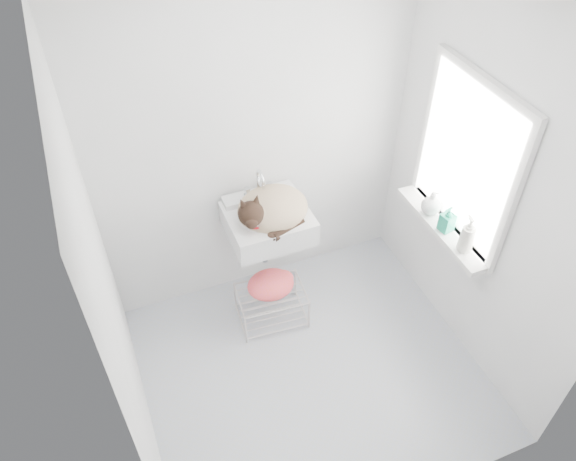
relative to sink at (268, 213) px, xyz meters
name	(u,v)px	position (x,y,z in m)	size (l,w,h in m)	color
floor	(311,371)	(0.02, -0.74, -0.85)	(2.20, 2.00, 0.02)	#ACB0B6
ceiling	(329,8)	(0.02, -0.74, 1.65)	(2.20, 2.00, 0.02)	white
back_wall	(255,143)	(0.02, 0.26, 0.40)	(2.20, 0.02, 2.50)	white
right_wall	(487,192)	(1.12, -0.74, 0.40)	(0.02, 2.00, 2.50)	white
left_wall	(111,299)	(-1.08, -0.74, 0.40)	(0.02, 2.00, 2.50)	white
window_glass	(468,160)	(1.10, -0.54, 0.50)	(0.01, 0.80, 1.00)	white
window_frame	(466,161)	(1.09, -0.54, 0.50)	(0.04, 0.90, 1.10)	white
windowsill	(442,227)	(1.03, -0.54, -0.02)	(0.16, 0.88, 0.04)	white
sink	(268,213)	(0.00, 0.00, 0.00)	(0.56, 0.49, 0.22)	silver
faucet	(258,182)	(0.00, 0.18, 0.14)	(0.20, 0.14, 0.20)	silver
cat	(270,210)	(0.01, -0.02, 0.04)	(0.51, 0.42, 0.32)	tan
wire_rack	(272,304)	(-0.07, -0.20, -0.70)	(0.47, 0.33, 0.28)	#BFB7B7
towel	(271,288)	(-0.06, -0.19, -0.54)	(0.34, 0.24, 0.14)	#D65C00
bottle_a	(463,250)	(1.02, -0.79, 0.00)	(0.08, 0.08, 0.22)	silver
bottle_b	(445,229)	(1.02, -0.59, 0.00)	(0.08, 0.08, 0.18)	#138363
bottle_c	(430,212)	(1.02, -0.40, 0.00)	(0.14, 0.14, 0.17)	silver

